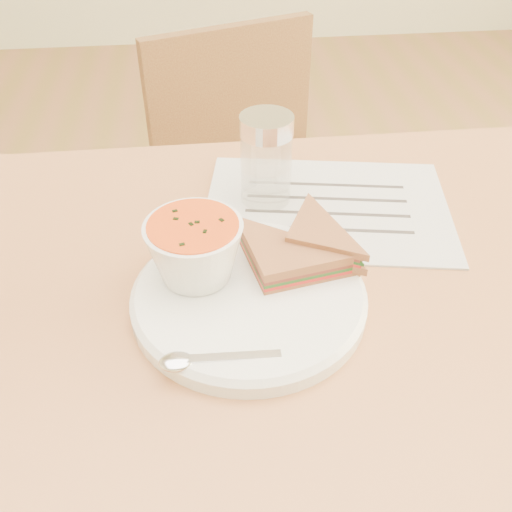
{
  "coord_description": "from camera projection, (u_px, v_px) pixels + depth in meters",
  "views": [
    {
      "loc": [
        -0.12,
        -0.46,
        1.19
      ],
      "look_at": [
        -0.07,
        0.0,
        0.8
      ],
      "focal_mm": 40.0,
      "sensor_mm": 36.0,
      "label": 1
    }
  ],
  "objects": [
    {
      "name": "soup_bowl",
      "position": [
        195.0,
        253.0,
        0.61
      ],
      "size": [
        0.13,
        0.13,
        0.07
      ],
      "primitive_type": null,
      "rotation": [
        0.0,
        0.0,
        -0.24
      ],
      "color": "white",
      "rests_on": "plate"
    },
    {
      "name": "spoon",
      "position": [
        228.0,
        358.0,
        0.54
      ],
      "size": [
        0.17,
        0.04,
        0.01
      ],
      "primitive_type": null,
      "rotation": [
        0.0,
        0.0,
        -0.02
      ],
      "color": "silver",
      "rests_on": "plate"
    },
    {
      "name": "condiment_shaker",
      "position": [
        266.0,
        160.0,
        0.74
      ],
      "size": [
        0.07,
        0.07,
        0.12
      ],
      "primitive_type": null,
      "rotation": [
        0.0,
        0.0,
        0.08
      ],
      "color": "silver",
      "rests_on": "dining_table"
    },
    {
      "name": "paper_menu",
      "position": [
        327.0,
        207.0,
        0.76
      ],
      "size": [
        0.36,
        0.29,
        0.0
      ],
      "primitive_type": null,
      "rotation": [
        0.0,
        0.0,
        -0.18
      ],
      "color": "silver",
      "rests_on": "dining_table"
    },
    {
      "name": "plate",
      "position": [
        249.0,
        298.0,
        0.62
      ],
      "size": [
        0.26,
        0.26,
        0.02
      ],
      "primitive_type": null,
      "rotation": [
        0.0,
        0.0,
        0.03
      ],
      "color": "white",
      "rests_on": "dining_table"
    },
    {
      "name": "sandwich_half_a",
      "position": [
        264.0,
        288.0,
        0.59
      ],
      "size": [
        0.13,
        0.13,
        0.03
      ],
      "primitive_type": null,
      "rotation": [
        0.0,
        0.0,
        0.19
      ],
      "color": "#9E5C38",
      "rests_on": "plate"
    },
    {
      "name": "dining_table",
      "position": [
        298.0,
        465.0,
        0.88
      ],
      "size": [
        1.0,
        0.7,
        0.75
      ],
      "primitive_type": null,
      "color": "#99532F",
      "rests_on": "floor"
    },
    {
      "name": "chair_far",
      "position": [
        265.0,
        240.0,
        1.26
      ],
      "size": [
        0.47,
        0.47,
        0.83
      ],
      "primitive_type": null,
      "rotation": [
        0.0,
        0.0,
        3.49
      ],
      "color": "#5B2F1B",
      "rests_on": "floor"
    },
    {
      "name": "sandwich_half_b",
      "position": [
        285.0,
        248.0,
        0.63
      ],
      "size": [
        0.13,
        0.13,
        0.03
      ],
      "primitive_type": null,
      "rotation": [
        0.0,
        0.0,
        -0.46
      ],
      "color": "#9E5C38",
      "rests_on": "plate"
    }
  ]
}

